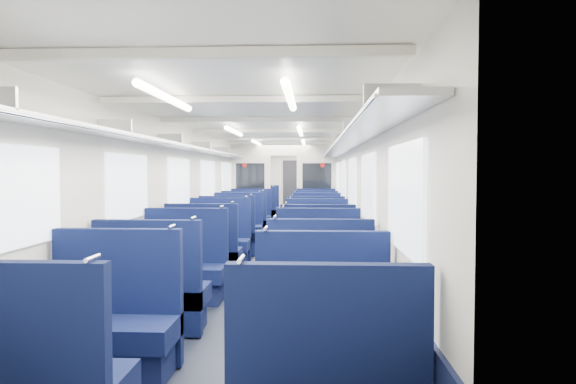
# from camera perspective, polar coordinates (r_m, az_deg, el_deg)

# --- Properties ---
(floor) EXTENTS (2.80, 18.00, 0.01)m
(floor) POSITION_cam_1_polar(r_m,az_deg,el_deg) (11.22, -1.19, -5.85)
(floor) COLOR black
(floor) RESTS_ON ground
(ceiling) EXTENTS (2.80, 18.00, 0.01)m
(ceiling) POSITION_cam_1_polar(r_m,az_deg,el_deg) (11.13, -1.20, 6.21)
(ceiling) COLOR white
(ceiling) RESTS_ON wall_left
(wall_left) EXTENTS (0.02, 18.00, 2.35)m
(wall_left) POSITION_cam_1_polar(r_m,az_deg,el_deg) (11.29, -8.30, 0.17)
(wall_left) COLOR beige
(wall_left) RESTS_ON floor
(dado_left) EXTENTS (0.03, 17.90, 0.70)m
(dado_left) POSITION_cam_1_polar(r_m,az_deg,el_deg) (11.35, -8.20, -4.00)
(dado_left) COLOR #11183A
(dado_left) RESTS_ON floor
(wall_right) EXTENTS (0.02, 18.00, 2.35)m
(wall_right) POSITION_cam_1_polar(r_m,az_deg,el_deg) (11.10, 6.03, 0.14)
(wall_right) COLOR beige
(wall_right) RESTS_ON floor
(dado_right) EXTENTS (0.03, 17.90, 0.70)m
(dado_right) POSITION_cam_1_polar(r_m,az_deg,el_deg) (11.17, 5.94, -4.09)
(dado_right) COLOR #11183A
(dado_right) RESTS_ON floor
(wall_far) EXTENTS (2.80, 0.02, 2.35)m
(wall_far) POSITION_cam_1_polar(r_m,az_deg,el_deg) (20.09, 0.53, 1.16)
(wall_far) COLOR beige
(wall_far) RESTS_ON floor
(luggage_rack_left) EXTENTS (0.36, 17.40, 0.18)m
(luggage_rack_left) POSITION_cam_1_polar(r_m,az_deg,el_deg) (11.25, -7.39, 4.23)
(luggage_rack_left) COLOR #B2B5BA
(luggage_rack_left) RESTS_ON wall_left
(luggage_rack_right) EXTENTS (0.36, 17.40, 0.18)m
(luggage_rack_right) POSITION_cam_1_polar(r_m,az_deg,el_deg) (11.09, 5.08, 4.27)
(luggage_rack_right) COLOR #B2B5BA
(luggage_rack_right) RESTS_ON wall_right
(windows) EXTENTS (2.78, 15.60, 0.75)m
(windows) POSITION_cam_1_polar(r_m,az_deg,el_deg) (10.65, -1.36, 1.38)
(windows) COLOR white
(windows) RESTS_ON wall_left
(ceiling_fittings) EXTENTS (2.70, 16.06, 0.11)m
(ceiling_fittings) POSITION_cam_1_polar(r_m,az_deg,el_deg) (10.86, -1.29, 5.98)
(ceiling_fittings) COLOR beige
(ceiling_fittings) RESTS_ON ceiling
(end_door) EXTENTS (0.75, 0.06, 2.00)m
(end_door) POSITION_cam_1_polar(r_m,az_deg,el_deg) (20.04, 0.53, 0.66)
(end_door) COLOR black
(end_door) RESTS_ON floor
(bulkhead) EXTENTS (2.80, 0.10, 2.35)m
(bulkhead) POSITION_cam_1_polar(r_m,az_deg,el_deg) (13.56, -0.50, 0.80)
(bulkhead) COLOR beige
(bulkhead) RESTS_ON floor
(seat_2) EXTENTS (1.05, 0.58, 1.17)m
(seat_2) POSITION_cam_1_polar(r_m,az_deg,el_deg) (4.43, -18.90, -14.12)
(seat_2) COLOR #0E1845
(seat_2) RESTS_ON floor
(seat_3) EXTENTS (1.05, 0.58, 1.17)m
(seat_3) POSITION_cam_1_polar(r_m,az_deg,el_deg) (4.06, 3.84, -15.53)
(seat_3) COLOR #0E1845
(seat_3) RESTS_ON floor
(seat_4) EXTENTS (1.05, 0.58, 1.17)m
(seat_4) POSITION_cam_1_polar(r_m,az_deg,el_deg) (5.38, -14.76, -11.13)
(seat_4) COLOR #0E1845
(seat_4) RESTS_ON floor
(seat_5) EXTENTS (1.05, 0.58, 1.17)m
(seat_5) POSITION_cam_1_polar(r_m,az_deg,el_deg) (5.30, 3.55, -11.26)
(seat_5) COLOR #0E1845
(seat_5) RESTS_ON floor
(seat_6) EXTENTS (1.05, 0.58, 1.17)m
(seat_6) POSITION_cam_1_polar(r_m,az_deg,el_deg) (6.56, -11.43, -8.63)
(seat_6) COLOR #0E1845
(seat_6) RESTS_ON floor
(seat_7) EXTENTS (1.05, 0.58, 1.17)m
(seat_7) POSITION_cam_1_polar(r_m,az_deg,el_deg) (6.44, 3.39, -8.81)
(seat_7) COLOR #0E1845
(seat_7) RESTS_ON floor
(seat_8) EXTENTS (1.05, 0.58, 1.17)m
(seat_8) POSITION_cam_1_polar(r_m,az_deg,el_deg) (7.67, -9.31, -7.01)
(seat_8) COLOR #0E1845
(seat_8) RESTS_ON floor
(seat_9) EXTENTS (1.05, 0.58, 1.17)m
(seat_9) POSITION_cam_1_polar(r_m,az_deg,el_deg) (7.39, 3.29, -7.35)
(seat_9) COLOR #0E1845
(seat_9) RESTS_ON floor
(seat_10) EXTENTS (1.05, 0.58, 1.17)m
(seat_10) POSITION_cam_1_polar(r_m,az_deg,el_deg) (8.88, -7.63, -5.71)
(seat_10) COLOR #0E1845
(seat_10) RESTS_ON floor
(seat_11) EXTENTS (1.05, 0.58, 1.17)m
(seat_11) POSITION_cam_1_polar(r_m,az_deg,el_deg) (8.58, 3.21, -5.99)
(seat_11) COLOR #0E1845
(seat_11) RESTS_ON floor
(seat_12) EXTENTS (1.05, 0.58, 1.17)m
(seat_12) POSITION_cam_1_polar(r_m,az_deg,el_deg) (9.84, -6.61, -4.92)
(seat_12) COLOR #0E1845
(seat_12) RESTS_ON floor
(seat_13) EXTENTS (1.05, 0.58, 1.17)m
(seat_13) POSITION_cam_1_polar(r_m,az_deg,el_deg) (9.68, 3.14, -5.02)
(seat_13) COLOR #0E1845
(seat_13) RESTS_ON floor
(seat_14) EXTENTS (1.05, 0.58, 1.17)m
(seat_14) POSITION_cam_1_polar(r_m,az_deg,el_deg) (11.03, -5.59, -4.12)
(seat_14) COLOR #0E1845
(seat_14) RESTS_ON floor
(seat_15) EXTENTS (1.05, 0.58, 1.17)m
(seat_15) POSITION_cam_1_polar(r_m,az_deg,el_deg) (10.83, 3.09, -4.24)
(seat_15) COLOR #0E1845
(seat_15) RESTS_ON floor
(seat_16) EXTENTS (1.05, 0.58, 1.17)m
(seat_16) POSITION_cam_1_polar(r_m,az_deg,el_deg) (12.15, -4.81, -3.51)
(seat_16) COLOR #0E1845
(seat_16) RESTS_ON floor
(seat_17) EXTENTS (1.05, 0.58, 1.17)m
(seat_17) POSITION_cam_1_polar(r_m,az_deg,el_deg) (12.15, 3.05, -3.51)
(seat_17) COLOR #0E1845
(seat_17) RESTS_ON floor
(seat_18) EXTENTS (1.05, 0.58, 1.17)m
(seat_18) POSITION_cam_1_polar(r_m,az_deg,el_deg) (13.28, -4.18, -3.01)
(seat_18) COLOR #0E1845
(seat_18) RESTS_ON floor
(seat_19) EXTENTS (1.05, 0.58, 1.17)m
(seat_19) POSITION_cam_1_polar(r_m,az_deg,el_deg) (13.33, 3.01, -2.99)
(seat_19) COLOR #0E1845
(seat_19) RESTS_ON floor
(seat_20) EXTENTS (1.05, 0.58, 1.17)m
(seat_20) POSITION_cam_1_polar(r_m,az_deg,el_deg) (15.29, -3.27, -2.29)
(seat_20) COLOR #0E1845
(seat_20) RESTS_ON floor
(seat_21) EXTENTS (1.05, 0.58, 1.17)m
(seat_21) POSITION_cam_1_polar(r_m,az_deg,el_deg) (15.35, 2.97, -2.27)
(seat_21) COLOR #0E1845
(seat_21) RESTS_ON floor
(seat_22) EXTENTS (1.05, 0.58, 1.17)m
(seat_22) POSITION_cam_1_polar(r_m,az_deg,el_deg) (16.39, -2.87, -1.98)
(seat_22) COLOR #0E1845
(seat_22) RESTS_ON floor
(seat_23) EXTENTS (1.05, 0.58, 1.17)m
(seat_23) POSITION_cam_1_polar(r_m,az_deg,el_deg) (16.43, 2.95, -1.97)
(seat_23) COLOR #0E1845
(seat_23) RESTS_ON floor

